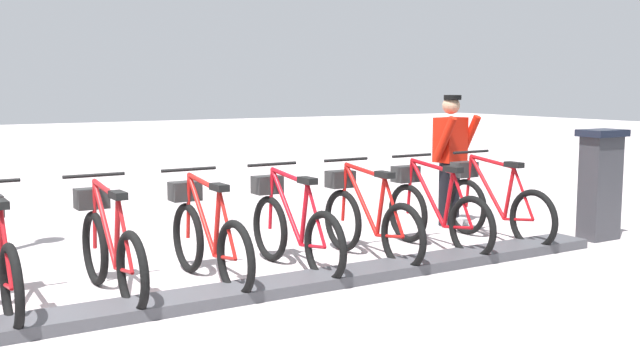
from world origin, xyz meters
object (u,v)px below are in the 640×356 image
(bike_docked_2, at_px, (367,218))
(worker_near_rack, at_px, (451,155))
(bike_docked_5, at_px, (109,247))
(bike_docked_0, at_px, (494,204))
(bike_docked_4, at_px, (207,236))
(payment_kiosk, at_px, (600,183))
(bike_docked_1, at_px, (434,211))
(bike_docked_3, at_px, (292,227))

(bike_docked_2, relative_size, worker_near_rack, 1.04)
(bike_docked_2, distance_m, bike_docked_5, 2.65)
(bike_docked_0, height_order, worker_near_rack, worker_near_rack)
(bike_docked_4, bearing_deg, payment_kiosk, -97.02)
(bike_docked_1, distance_m, bike_docked_3, 1.77)
(bike_docked_2, xyz_separation_m, bike_docked_5, (0.00, 2.65, 0.00))
(bike_docked_2, bearing_deg, bike_docked_5, 90.00)
(payment_kiosk, bearing_deg, bike_docked_5, 84.10)
(payment_kiosk, xyz_separation_m, bike_docked_4, (0.57, 4.65, -0.24))
(bike_docked_3, bearing_deg, payment_kiosk, -98.64)
(bike_docked_3, distance_m, worker_near_rack, 3.04)
(payment_kiosk, xyz_separation_m, bike_docked_5, (0.57, 5.53, -0.24))
(payment_kiosk, distance_m, bike_docked_4, 4.69)
(bike_docked_4, bearing_deg, worker_near_rack, -75.38)
(bike_docked_4, bearing_deg, bike_docked_0, -90.00)
(payment_kiosk, bearing_deg, bike_docked_4, 82.98)
(bike_docked_1, bearing_deg, bike_docked_5, 90.00)
(payment_kiosk, height_order, bike_docked_5, payment_kiosk)
(bike_docked_3, relative_size, worker_near_rack, 1.04)
(bike_docked_3, xyz_separation_m, bike_docked_5, (0.00, 1.77, 0.00))
(bike_docked_3, xyz_separation_m, bike_docked_4, (0.00, 0.88, 0.00))
(bike_docked_1, bearing_deg, bike_docked_3, 90.00)
(bike_docked_0, relative_size, worker_near_rack, 1.04)
(payment_kiosk, bearing_deg, bike_docked_0, 62.73)
(worker_near_rack, bearing_deg, bike_docked_2, 116.39)
(payment_kiosk, bearing_deg, bike_docked_1, 74.00)
(payment_kiosk, relative_size, bike_docked_1, 0.74)
(bike_docked_3, bearing_deg, bike_docked_5, 90.00)
(bike_docked_0, xyz_separation_m, bike_docked_1, (0.00, 0.88, 0.00))
(bike_docked_5, bearing_deg, bike_docked_1, -90.00)
(bike_docked_1, bearing_deg, payment_kiosk, -106.00)
(bike_docked_2, relative_size, bike_docked_5, 1.00)
(worker_near_rack, bearing_deg, bike_docked_3, 108.87)
(bike_docked_3, bearing_deg, bike_docked_0, -90.00)
(payment_kiosk, distance_m, bike_docked_1, 2.09)
(bike_docked_1, relative_size, bike_docked_2, 1.00)
(bike_docked_0, xyz_separation_m, worker_near_rack, (0.97, -0.19, 0.48))
(bike_docked_3, relative_size, bike_docked_5, 1.00)
(bike_docked_2, xyz_separation_m, bike_docked_3, (0.00, 0.88, 0.00))
(bike_docked_2, bearing_deg, bike_docked_0, -90.00)
(bike_docked_0, xyz_separation_m, bike_docked_2, (0.00, 1.77, 0.00))
(bike_docked_5, relative_size, worker_near_rack, 1.04)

